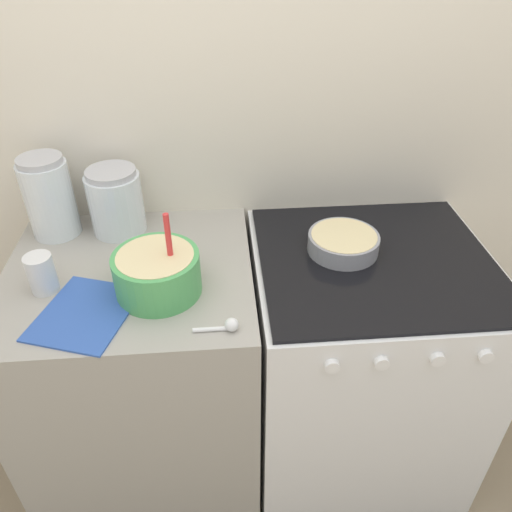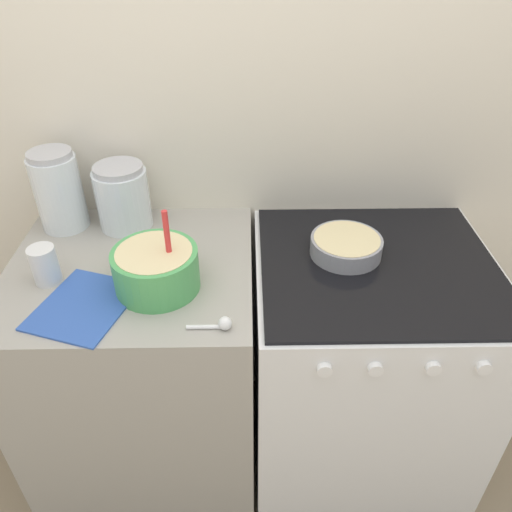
{
  "view_description": "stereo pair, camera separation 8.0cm",
  "coord_description": "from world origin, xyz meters",
  "px_view_note": "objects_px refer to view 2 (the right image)",
  "views": [
    {
      "loc": [
        -0.09,
        -0.88,
        1.84
      ],
      "look_at": [
        0.01,
        0.32,
        0.99
      ],
      "focal_mm": 35.0,
      "sensor_mm": 36.0,
      "label": 1
    },
    {
      "loc": [
        -0.01,
        -0.88,
        1.84
      ],
      "look_at": [
        0.01,
        0.32,
        0.99
      ],
      "focal_mm": 35.0,
      "sensor_mm": 36.0,
      "label": 2
    }
  ],
  "objects_px": {
    "storage_jar_left": "(60,195)",
    "tin_can": "(45,265)",
    "mixing_bowl": "(156,267)",
    "stove": "(360,368)",
    "baking_pan": "(346,246)",
    "storage_jar_middle": "(123,201)"
  },
  "relations": [
    {
      "from": "storage_jar_left",
      "to": "tin_can",
      "type": "distance_m",
      "value": 0.32
    },
    {
      "from": "storage_jar_left",
      "to": "tin_can",
      "type": "relative_size",
      "value": 2.35
    },
    {
      "from": "mixing_bowl",
      "to": "tin_can",
      "type": "distance_m",
      "value": 0.33
    },
    {
      "from": "stove",
      "to": "tin_can",
      "type": "bearing_deg",
      "value": -175.9
    },
    {
      "from": "stove",
      "to": "storage_jar_left",
      "type": "height_order",
      "value": "storage_jar_left"
    },
    {
      "from": "stove",
      "to": "tin_can",
      "type": "height_order",
      "value": "tin_can"
    },
    {
      "from": "stove",
      "to": "storage_jar_middle",
      "type": "relative_size",
      "value": 4.26
    },
    {
      "from": "stove",
      "to": "storage_jar_left",
      "type": "xyz_separation_m",
      "value": [
        -1.02,
        0.24,
        0.58
      ]
    },
    {
      "from": "mixing_bowl",
      "to": "stove",
      "type": "bearing_deg",
      "value": 8.89
    },
    {
      "from": "baking_pan",
      "to": "storage_jar_middle",
      "type": "bearing_deg",
      "value": 165.36
    },
    {
      "from": "stove",
      "to": "mixing_bowl",
      "type": "bearing_deg",
      "value": -171.11
    },
    {
      "from": "stove",
      "to": "baking_pan",
      "type": "xyz_separation_m",
      "value": [
        -0.1,
        0.05,
        0.5
      ]
    },
    {
      "from": "storage_jar_middle",
      "to": "stove",
      "type": "bearing_deg",
      "value": -16.28
    },
    {
      "from": "mixing_bowl",
      "to": "tin_can",
      "type": "xyz_separation_m",
      "value": [
        -0.32,
        0.03,
        -0.01
      ]
    },
    {
      "from": "storage_jar_middle",
      "to": "tin_can",
      "type": "distance_m",
      "value": 0.35
    },
    {
      "from": "stove",
      "to": "baking_pan",
      "type": "bearing_deg",
      "value": 152.4
    },
    {
      "from": "mixing_bowl",
      "to": "tin_can",
      "type": "height_order",
      "value": "mixing_bowl"
    },
    {
      "from": "stove",
      "to": "storage_jar_middle",
      "type": "distance_m",
      "value": 1.02
    },
    {
      "from": "storage_jar_left",
      "to": "storage_jar_middle",
      "type": "height_order",
      "value": "storage_jar_left"
    },
    {
      "from": "storage_jar_middle",
      "to": "mixing_bowl",
      "type": "bearing_deg",
      "value": -65.53
    },
    {
      "from": "storage_jar_left",
      "to": "mixing_bowl",
      "type": "bearing_deg",
      "value": -43.38
    },
    {
      "from": "storage_jar_middle",
      "to": "tin_can",
      "type": "bearing_deg",
      "value": -118.62
    }
  ]
}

